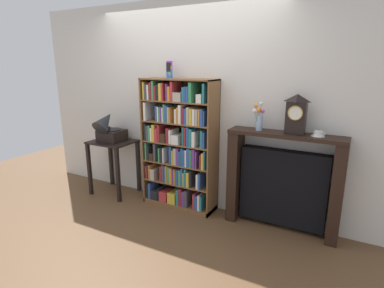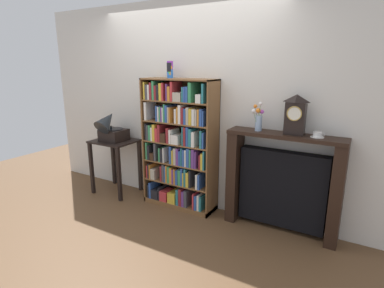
{
  "view_description": "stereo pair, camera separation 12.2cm",
  "coord_description": "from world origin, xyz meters",
  "px_view_note": "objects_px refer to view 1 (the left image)",
  "views": [
    {
      "loc": [
        1.95,
        -3.13,
        1.83
      ],
      "look_at": [
        0.18,
        0.12,
        0.87
      ],
      "focal_mm": 28.89,
      "sensor_mm": 36.0,
      "label": 1
    },
    {
      "loc": [
        2.06,
        -3.07,
        1.83
      ],
      "look_at": [
        0.18,
        0.12,
        0.87
      ],
      "focal_mm": 28.89,
      "sensor_mm": 36.0,
      "label": 2
    }
  ],
  "objects_px": {
    "flower_vase": "(259,118)",
    "teacup_with_saucer": "(318,134)",
    "bookshelf": "(179,148)",
    "gramophone": "(109,129)",
    "fireplace_mantel": "(283,183)",
    "side_table_left": "(113,154)",
    "cup_stack": "(169,70)",
    "mantel_clock": "(296,114)"
  },
  "relations": [
    {
      "from": "cup_stack",
      "to": "fireplace_mantel",
      "type": "relative_size",
      "value": 0.17
    },
    {
      "from": "fireplace_mantel",
      "to": "side_table_left",
      "type": "bearing_deg",
      "value": -176.66
    },
    {
      "from": "gramophone",
      "to": "mantel_clock",
      "type": "xyz_separation_m",
      "value": [
        2.43,
        0.16,
        0.36
      ]
    },
    {
      "from": "side_table_left",
      "to": "fireplace_mantel",
      "type": "distance_m",
      "value": 2.35
    },
    {
      "from": "side_table_left",
      "to": "flower_vase",
      "type": "relative_size",
      "value": 2.43
    },
    {
      "from": "cup_stack",
      "to": "fireplace_mantel",
      "type": "xyz_separation_m",
      "value": [
        1.45,
        0.02,
        -1.21
      ]
    },
    {
      "from": "fireplace_mantel",
      "to": "teacup_with_saucer",
      "type": "relative_size",
      "value": 9.05
    },
    {
      "from": "bookshelf",
      "to": "mantel_clock",
      "type": "xyz_separation_m",
      "value": [
        1.4,
        0.03,
        0.53
      ]
    },
    {
      "from": "mantel_clock",
      "to": "bookshelf",
      "type": "bearing_deg",
      "value": -178.69
    },
    {
      "from": "gramophone",
      "to": "teacup_with_saucer",
      "type": "distance_m",
      "value": 2.67
    },
    {
      "from": "mantel_clock",
      "to": "teacup_with_saucer",
      "type": "relative_size",
      "value": 3.05
    },
    {
      "from": "fireplace_mantel",
      "to": "mantel_clock",
      "type": "xyz_separation_m",
      "value": [
        0.08,
        -0.03,
        0.78
      ]
    },
    {
      "from": "bookshelf",
      "to": "side_table_left",
      "type": "bearing_deg",
      "value": -175.66
    },
    {
      "from": "bookshelf",
      "to": "gramophone",
      "type": "distance_m",
      "value": 1.06
    },
    {
      "from": "gramophone",
      "to": "fireplace_mantel",
      "type": "distance_m",
      "value": 2.39
    },
    {
      "from": "bookshelf",
      "to": "side_table_left",
      "type": "relative_size",
      "value": 2.13
    },
    {
      "from": "mantel_clock",
      "to": "flower_vase",
      "type": "relative_size",
      "value": 1.3
    },
    {
      "from": "side_table_left",
      "to": "gramophone",
      "type": "relative_size",
      "value": 1.63
    },
    {
      "from": "side_table_left",
      "to": "flower_vase",
      "type": "distance_m",
      "value": 2.16
    },
    {
      "from": "mantel_clock",
      "to": "flower_vase",
      "type": "distance_m",
      "value": 0.39
    },
    {
      "from": "side_table_left",
      "to": "fireplace_mantel",
      "type": "xyz_separation_m",
      "value": [
        2.35,
        0.14,
        -0.04
      ]
    },
    {
      "from": "bookshelf",
      "to": "cup_stack",
      "type": "xyz_separation_m",
      "value": [
        -0.14,
        0.04,
        0.97
      ]
    },
    {
      "from": "side_table_left",
      "to": "teacup_with_saucer",
      "type": "bearing_deg",
      "value": 2.43
    },
    {
      "from": "side_table_left",
      "to": "mantel_clock",
      "type": "distance_m",
      "value": 2.55
    },
    {
      "from": "flower_vase",
      "to": "teacup_with_saucer",
      "type": "xyz_separation_m",
      "value": [
        0.61,
        0.0,
        -0.11
      ]
    },
    {
      "from": "gramophone",
      "to": "mantel_clock",
      "type": "height_order",
      "value": "mantel_clock"
    },
    {
      "from": "bookshelf",
      "to": "teacup_with_saucer",
      "type": "height_order",
      "value": "bookshelf"
    },
    {
      "from": "mantel_clock",
      "to": "teacup_with_saucer",
      "type": "xyz_separation_m",
      "value": [
        0.23,
        0.0,
        -0.18
      ]
    },
    {
      "from": "bookshelf",
      "to": "teacup_with_saucer",
      "type": "xyz_separation_m",
      "value": [
        1.62,
        0.03,
        0.35
      ]
    },
    {
      "from": "teacup_with_saucer",
      "to": "side_table_left",
      "type": "bearing_deg",
      "value": -177.57
    },
    {
      "from": "side_table_left",
      "to": "teacup_with_saucer",
      "type": "height_order",
      "value": "teacup_with_saucer"
    },
    {
      "from": "side_table_left",
      "to": "fireplace_mantel",
      "type": "bearing_deg",
      "value": 3.34
    },
    {
      "from": "bookshelf",
      "to": "mantel_clock",
      "type": "bearing_deg",
      "value": 1.31
    },
    {
      "from": "side_table_left",
      "to": "teacup_with_saucer",
      "type": "xyz_separation_m",
      "value": [
        2.66,
        0.11,
        0.56
      ]
    },
    {
      "from": "flower_vase",
      "to": "teacup_with_saucer",
      "type": "distance_m",
      "value": 0.62
    },
    {
      "from": "cup_stack",
      "to": "gramophone",
      "type": "relative_size",
      "value": 0.43
    },
    {
      "from": "cup_stack",
      "to": "gramophone",
      "type": "bearing_deg",
      "value": -169.24
    },
    {
      "from": "bookshelf",
      "to": "cup_stack",
      "type": "distance_m",
      "value": 0.98
    },
    {
      "from": "teacup_with_saucer",
      "to": "gramophone",
      "type": "bearing_deg",
      "value": -176.42
    },
    {
      "from": "bookshelf",
      "to": "mantel_clock",
      "type": "height_order",
      "value": "bookshelf"
    },
    {
      "from": "fireplace_mantel",
      "to": "flower_vase",
      "type": "relative_size",
      "value": 3.84
    },
    {
      "from": "bookshelf",
      "to": "mantel_clock",
      "type": "distance_m",
      "value": 1.49
    }
  ]
}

